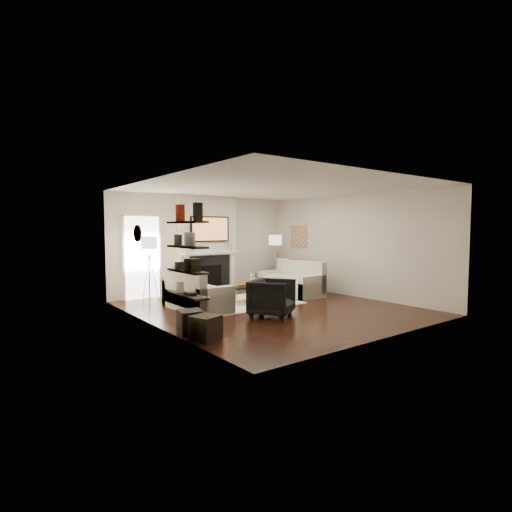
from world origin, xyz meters
TOP-DOWN VIEW (x-y plane):
  - room_envelope at (0.00, 0.00)m, footprint 6.00×6.00m
  - chimney_breast at (0.00, 2.88)m, footprint 1.80×0.25m
  - fireplace_surround at (0.00, 2.74)m, footprint 1.30×0.02m
  - firebox at (0.00, 2.73)m, footprint 0.75×0.02m
  - mantel_pilaster_l at (-0.72, 2.71)m, footprint 0.12×0.08m
  - mantel_pilaster_r at (0.72, 2.71)m, footprint 0.12×0.08m
  - mantel_shelf at (0.00, 2.69)m, footprint 1.70×0.18m
  - tv_body at (0.00, 2.71)m, footprint 1.20×0.06m
  - tv_screen at (0.00, 2.68)m, footprint 1.10×0.00m
  - candlestick_l_tall at (-0.55, 2.70)m, footprint 0.04×0.04m
  - candlestick_l_short at (-0.68, 2.70)m, footprint 0.04×0.04m
  - candlestick_r_tall at (0.55, 2.70)m, footprint 0.04×0.04m
  - candlestick_r_short at (0.68, 2.70)m, footprint 0.04×0.04m
  - hallway_panel at (-1.85, 2.98)m, footprint 0.90×0.02m
  - door_trim_l at (-2.33, 2.96)m, footprint 0.06×0.06m
  - door_trim_r at (-1.37, 2.96)m, footprint 0.06×0.06m
  - door_trim_top at (-1.85, 2.96)m, footprint 1.02×0.06m
  - rug at (-0.21, 0.97)m, footprint 2.60×2.00m
  - loveseat_left_base at (-1.41, 0.91)m, footprint 0.85×1.80m
  - loveseat_left_back at (-1.75, 0.91)m, footprint 0.18×1.80m
  - loveseat_left_arm_n at (-1.41, 0.10)m, footprint 0.85×0.18m
  - loveseat_left_arm_s at (-1.41, 1.72)m, footprint 0.85×0.18m
  - loveseat_left_cushion at (-1.36, 0.91)m, footprint 0.63×1.44m
  - pillow_left_orange at (-1.75, 1.21)m, footprint 0.10×0.42m
  - pillow_left_charcoal at (-1.75, 0.61)m, footprint 0.10×0.40m
  - loveseat_right_base at (1.56, 1.10)m, footprint 0.85×1.80m
  - loveseat_right_back at (1.90, 1.10)m, footprint 0.18×1.80m
  - loveseat_right_arm_n at (1.56, 0.29)m, footprint 0.85×0.18m
  - loveseat_right_arm_s at (1.56, 1.91)m, footprint 0.85×0.18m
  - loveseat_right_cushion at (1.51, 1.10)m, footprint 0.63×1.44m
  - pillow_right_orange at (1.90, 1.40)m, footprint 0.10×0.42m
  - pillow_right_charcoal at (1.90, 0.80)m, footprint 0.10×0.40m
  - coffee_table at (0.01, 0.92)m, footprint 1.10×0.55m
  - coffee_leg_nw at (-0.49, 0.70)m, footprint 0.02×0.02m
  - coffee_leg_ne at (0.51, 0.70)m, footprint 0.02×0.02m
  - coffee_leg_sw at (-0.49, 1.14)m, footprint 0.02×0.02m
  - coffee_leg_se at (0.51, 1.14)m, footprint 0.02×0.02m
  - hurricane_glass at (0.16, 0.92)m, footprint 0.18×0.18m
  - hurricane_candle at (0.16, 0.92)m, footprint 0.11×0.11m
  - copper_bowl at (-0.24, 0.92)m, footprint 0.26×0.26m
  - armchair at (-0.49, -0.60)m, footprint 1.10×1.08m
  - lamp_left_post at (-1.85, 2.50)m, footprint 0.02×0.02m
  - lamp_left_shade at (-1.85, 2.50)m, footprint 0.40×0.40m
  - lamp_left_leg_a at (-1.74, 2.50)m, footprint 0.25×0.02m
  - lamp_left_leg_b at (-1.91, 2.59)m, footprint 0.14×0.22m
  - lamp_left_leg_c at (-1.91, 2.40)m, footprint 0.14×0.22m
  - lamp_right_post at (2.05, 2.35)m, footprint 0.02×0.02m
  - lamp_right_shade at (2.05, 2.35)m, footprint 0.40×0.40m
  - lamp_right_leg_a at (2.16, 2.35)m, footprint 0.25×0.02m
  - lamp_right_leg_b at (2.00, 2.44)m, footprint 0.14×0.22m
  - lamp_right_leg_c at (1.99, 2.25)m, footprint 0.14×0.22m
  - console_top at (2.57, 2.18)m, footprint 0.35×1.20m
  - console_leg_n at (2.57, 1.63)m, footprint 0.30×0.04m
  - console_leg_s at (2.57, 2.73)m, footprint 0.30×0.04m
  - wall_art at (2.73, 2.05)m, footprint 0.03×0.70m
  - shelf_bottom at (-2.62, -1.00)m, footprint 0.25×1.00m
  - shelf_lower at (-2.62, -1.00)m, footprint 0.25×1.00m
  - shelf_upper at (-2.62, -1.00)m, footprint 0.25×1.00m
  - shelf_top at (-2.62, -1.00)m, footprint 0.25×1.00m
  - decor_magfile_a at (-2.62, -1.38)m, footprint 0.12×0.10m
  - decor_magfile_b at (-2.62, -0.77)m, footprint 0.12×0.10m
  - decor_frame_a at (-2.62, -1.09)m, footprint 0.04×0.30m
  - decor_frame_b at (-2.62, -0.67)m, footprint 0.04×0.22m
  - decor_wine_rack at (-2.62, -1.18)m, footprint 0.18×0.25m
  - decor_box_small at (-2.62, -0.75)m, footprint 0.15×0.12m
  - decor_books at (-2.62, -1.10)m, footprint 0.14×0.20m
  - decor_box_tall at (-2.62, -0.72)m, footprint 0.10×0.10m
  - clock_rim at (-2.73, 0.90)m, footprint 0.04×0.34m
  - clock_face at (-2.71, 0.90)m, footprint 0.01×0.29m
  - ottoman_near at (-2.47, -0.81)m, footprint 0.47×0.47m
  - ottoman_far at (-2.47, -1.32)m, footprint 0.50×0.50m

SIDE VIEW (x-z plane):
  - rug at x=-0.21m, z-range 0.00..0.01m
  - coffee_leg_nw at x=-0.49m, z-range 0.00..0.38m
  - coffee_leg_ne at x=0.51m, z-range 0.00..0.38m
  - coffee_leg_sw at x=-0.49m, z-range 0.00..0.38m
  - coffee_leg_se at x=0.51m, z-range 0.00..0.38m
  - ottoman_near at x=-2.47m, z-range 0.00..0.40m
  - ottoman_far at x=-2.47m, z-range 0.00..0.40m
  - loveseat_left_base at x=-1.41m, z-range 0.00..0.42m
  - loveseat_right_base at x=1.56m, z-range 0.00..0.42m
  - loveseat_left_arm_n at x=-1.41m, z-range 0.00..0.60m
  - loveseat_left_arm_s at x=-1.41m, z-range 0.00..0.60m
  - loveseat_right_arm_n at x=1.56m, z-range 0.00..0.60m
  - loveseat_right_arm_s at x=1.56m, z-range 0.00..0.60m
  - console_leg_n at x=2.57m, z-range 0.00..0.71m
  - console_leg_s at x=2.57m, z-range 0.00..0.71m
  - coffee_table at x=0.01m, z-range 0.38..0.42m
  - armchair at x=-0.49m, z-range 0.00..0.84m
  - copper_bowl at x=-0.24m, z-range 0.42..0.47m
  - firebox at x=0.00m, z-range 0.12..0.78m
  - loveseat_left_cushion at x=-1.36m, z-range 0.42..0.52m
  - loveseat_right_cushion at x=1.51m, z-range 0.42..0.52m
  - hurricane_candle at x=0.16m, z-range 0.41..0.58m
  - fireplace_surround at x=0.00m, z-range 0.00..1.04m
  - loveseat_left_back at x=-1.75m, z-range 0.13..0.93m
  - loveseat_right_back at x=1.90m, z-range 0.13..0.93m
  - mantel_pilaster_l at x=-0.72m, z-range 0.00..1.10m
  - mantel_pilaster_r at x=0.72m, z-range 0.00..1.10m
  - hurricane_glass at x=0.16m, z-range 0.40..0.72m
  - lamp_left_leg_a at x=-1.74m, z-range -0.02..1.22m
  - lamp_left_leg_b at x=-1.91m, z-range -0.02..1.22m
  - lamp_left_leg_c at x=-1.91m, z-range -0.02..1.22m
  - lamp_right_leg_a at x=2.16m, z-range -0.02..1.22m
  - lamp_right_leg_b at x=2.00m, z-range -0.02..1.22m
  - lamp_right_leg_c at x=1.99m, z-range -0.02..1.22m
  - lamp_left_post at x=-1.85m, z-range 0.00..1.20m
  - lamp_right_post at x=2.05m, z-range 0.00..1.20m
  - shelf_bottom at x=-2.62m, z-range 0.68..0.72m
  - pillow_left_charcoal at x=-1.75m, z-range 0.52..0.92m
  - pillow_right_charcoal at x=1.90m, z-range 0.52..0.92m
  - pillow_left_orange at x=-1.75m, z-range 0.52..0.94m
  - pillow_right_orange at x=1.90m, z-range 0.52..0.94m
  - console_top at x=2.57m, z-range 0.71..0.75m
  - decor_books at x=-2.62m, z-range 0.72..0.77m
  - decor_box_tall at x=-2.62m, z-range 0.72..0.90m
  - door_trim_l at x=-2.33m, z-range -0.03..2.13m
  - door_trim_r at x=-1.37m, z-range -0.03..2.13m
  - hallway_panel at x=-1.85m, z-range 0.00..2.10m
  - shelf_lower at x=-2.62m, z-range 1.08..1.12m
  - mantel_shelf at x=0.00m, z-range 1.09..1.16m
  - decor_box_small at x=-2.62m, z-range 1.12..1.24m
  - decor_wine_rack at x=-2.62m, z-range 1.12..1.32m
  - candlestick_l_short at x=-0.68m, z-range 1.15..1.40m
  - candlestick_r_short at x=0.68m, z-range 1.15..1.40m
  - candlestick_l_tall at x=-0.55m, z-range 1.16..1.45m
  - candlestick_r_tall at x=0.55m, z-range 1.16..1.45m
  - room_envelope at x=0.00m, z-range -1.65..4.35m
  - chimney_breast at x=0.00m, z-range 0.00..2.70m
  - lamp_left_shade at x=-1.85m, z-range 1.30..1.60m
  - lamp_right_shade at x=2.05m, z-range 1.30..1.60m
  - shelf_upper at x=-2.62m, z-range 1.48..1.52m
  - wall_art at x=2.73m, z-range 1.20..1.90m
  - decor_frame_b at x=-2.62m, z-range 1.52..1.70m
  - decor_frame_a at x=-2.62m, z-range 1.52..1.74m
  - clock_rim at x=-2.73m, z-range 1.53..1.87m
  - clock_face at x=-2.71m, z-range 1.55..1.84m
  - tv_screen at x=0.00m, z-range 1.47..2.09m
  - tv_body at x=0.00m, z-range 1.43..2.13m
  - shelf_top at x=-2.62m, z-range 1.88..1.92m
  - decor_magfile_a at x=-2.62m, z-range 1.92..2.20m
  - decor_magfile_b at x=-2.62m, z-range 1.92..2.20m
  - door_trim_top at x=-1.85m, z-range 2.10..2.16m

